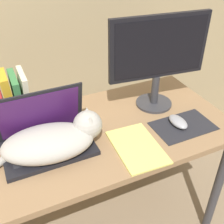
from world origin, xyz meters
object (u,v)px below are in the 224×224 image
object	(u,v)px
book_row	(15,102)
notepad	(137,147)
external_monitor	(159,56)
cat	(54,140)
computer_mouse	(178,122)
laptop	(46,137)

from	to	relation	value
book_row	notepad	distance (m)	0.55
external_monitor	book_row	bearing A→B (deg)	170.58
book_row	notepad	bearing A→B (deg)	-41.39
cat	computer_mouse	world-z (taller)	cat
computer_mouse	notepad	bearing A→B (deg)	-166.87
laptop	book_row	bearing A→B (deg)	111.84
cat	notepad	bearing A→B (deg)	-20.47
computer_mouse	book_row	bearing A→B (deg)	154.97
cat	external_monitor	world-z (taller)	external_monitor
cat	notepad	world-z (taller)	cat
external_monitor	laptop	bearing A→B (deg)	-171.03
laptop	external_monitor	world-z (taller)	external_monitor
computer_mouse	notepad	xyz separation A→B (m)	(-0.24, -0.06, -0.02)
laptop	computer_mouse	bearing A→B (deg)	-10.62
external_monitor	computer_mouse	world-z (taller)	external_monitor
computer_mouse	book_row	world-z (taller)	book_row
external_monitor	notepad	bearing A→B (deg)	-133.12
notepad	laptop	bearing A→B (deg)	153.63
notepad	book_row	bearing A→B (deg)	138.61
external_monitor	computer_mouse	bearing A→B (deg)	-88.60
computer_mouse	notepad	world-z (taller)	computer_mouse
laptop	book_row	size ratio (longest dim) A/B	1.37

